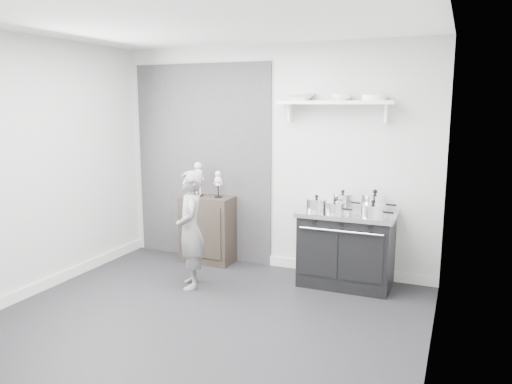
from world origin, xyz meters
TOP-DOWN VIEW (x-y plane):
  - ground at (0.00, 0.00)m, footprint 4.00×4.00m
  - room_shell at (-0.09, 0.15)m, footprint 4.02×3.62m
  - wall_shelf at (0.80, 1.68)m, footprint 1.30×0.26m
  - stove at (1.02, 1.48)m, footprint 1.05×0.66m
  - side_cabinet at (-0.79, 1.61)m, footprint 0.66×0.38m
  - child at (-0.54, 0.75)m, footprint 0.52×0.57m
  - pot_front_left at (0.69, 1.38)m, footprint 0.32×0.23m
  - pot_back_left at (0.94, 1.58)m, footprint 0.32×0.23m
  - pot_back_right at (1.30, 1.56)m, footprint 0.38×0.29m
  - pot_front_right at (1.32, 1.30)m, footprint 0.34×0.25m
  - pot_front_center at (0.91, 1.33)m, footprint 0.30×0.21m
  - skeleton_full at (-0.92, 1.61)m, footprint 0.14×0.09m
  - skeleton_torso at (-0.64, 1.61)m, footprint 0.11×0.07m
  - bowl_large at (0.39, 1.67)m, footprint 0.34×0.34m
  - bowl_small at (0.87, 1.67)m, footprint 0.22×0.22m
  - plate_stack at (1.22, 1.67)m, footprint 0.26×0.26m

SIDE VIEW (x-z plane):
  - ground at x=0.00m, z-range 0.00..0.00m
  - stove at x=1.02m, z-range 0.00..0.84m
  - side_cabinet at x=-0.79m, z-range 0.00..0.85m
  - child at x=-0.54m, z-range 0.00..1.30m
  - pot_front_center at x=0.91m, z-range 0.82..0.98m
  - pot_front_right at x=1.32m, z-range 0.82..1.00m
  - pot_front_left at x=0.69m, z-range 0.82..1.00m
  - pot_back_left at x=0.94m, z-range 0.82..1.04m
  - pot_back_right at x=1.30m, z-range 0.82..1.07m
  - skeleton_torso at x=-0.64m, z-range 0.85..1.23m
  - skeleton_full at x=-0.92m, z-range 0.85..1.35m
  - room_shell at x=-0.09m, z-range 0.28..2.99m
  - wall_shelf at x=0.80m, z-range 1.89..2.13m
  - plate_stack at x=1.22m, z-range 2.04..2.10m
  - bowl_small at x=0.87m, z-range 2.04..2.11m
  - bowl_large at x=0.39m, z-range 2.04..2.12m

